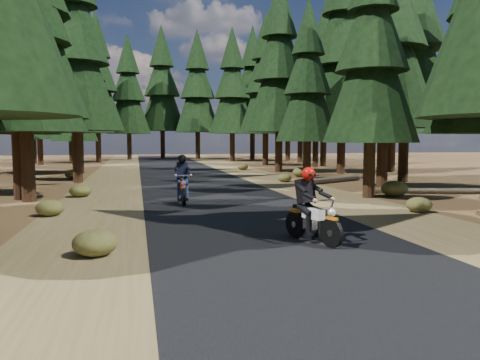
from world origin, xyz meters
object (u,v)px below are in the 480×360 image
log_near (332,180)px  log_far (428,191)px  rider_follow (183,187)px  rider_lead (313,218)px

log_near → log_far: bearing=-99.6°
rider_follow → log_far: bearing=-173.2°
rider_lead → rider_follow: rider_follow is taller
log_near → rider_lead: 15.20m
rider_lead → rider_follow: 7.63m
rider_lead → rider_follow: bearing=-91.6°
rider_lead → rider_follow: (-2.30, 7.27, 0.02)m
log_far → rider_follow: (-10.85, -0.84, 0.49)m
log_near → rider_follow: 10.91m
log_far → rider_follow: 10.90m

